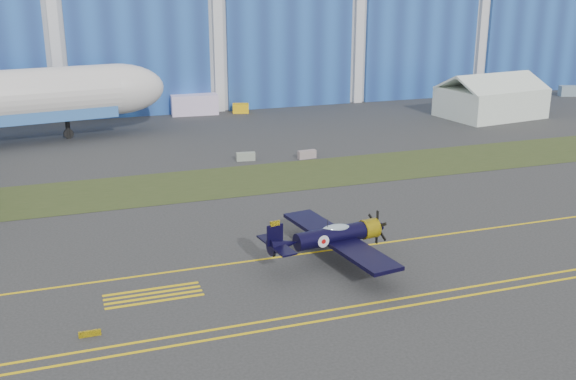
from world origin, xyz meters
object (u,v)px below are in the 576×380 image
object	(u,v)px
tent	(491,95)
tug	(241,108)
shipping_container	(194,105)
warbird	(331,236)

from	to	relation	value
tent	tug	distance (m)	35.44
shipping_container	tug	distance (m)	6.66
warbird	tent	bearing A→B (deg)	36.13
warbird	tug	bearing A→B (deg)	73.09
tug	warbird	bearing A→B (deg)	-84.19
warbird	tug	world-z (taller)	warbird
tent	tug	xyz separation A→B (m)	(-32.40, 14.15, -2.40)
tent	shipping_container	size ratio (longest dim) A/B	2.21
warbird	shipping_container	world-z (taller)	warbird
tug	tent	bearing A→B (deg)	-9.10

